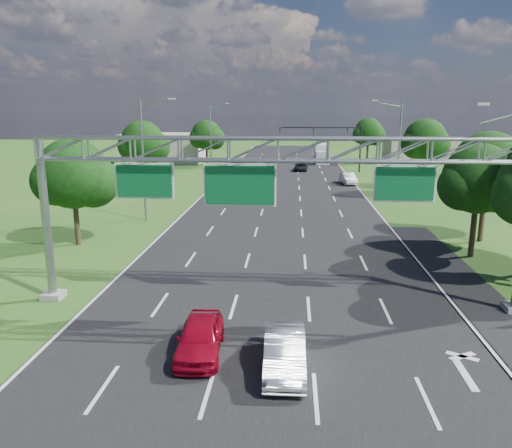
# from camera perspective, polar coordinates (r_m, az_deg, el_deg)

# --- Properties ---
(ground) EXTENTS (220.00, 220.00, 0.00)m
(ground) POSITION_cam_1_polar(r_m,az_deg,el_deg) (41.89, 2.81, 0.18)
(ground) COLOR #225319
(ground) RESTS_ON ground
(road) EXTENTS (18.00, 180.00, 0.02)m
(road) POSITION_cam_1_polar(r_m,az_deg,el_deg) (41.89, 2.81, 0.18)
(road) COLOR black
(road) RESTS_ON ground
(road_flare) EXTENTS (3.00, 30.00, 0.02)m
(road_flare) POSITION_cam_1_polar(r_m,az_deg,el_deg) (28.10, 23.41, -7.42)
(road_flare) COLOR black
(road_flare) RESTS_ON ground
(sign_gantry) EXTENTS (23.50, 1.00, 9.56)m
(sign_gantry) POSITION_cam_1_polar(r_m,az_deg,el_deg) (22.96, 2.72, 7.00)
(sign_gantry) COLOR gray
(sign_gantry) RESTS_ON ground
(traffic_signal) EXTENTS (12.21, 0.24, 7.00)m
(traffic_signal) POSITION_cam_1_polar(r_m,az_deg,el_deg) (76.23, 9.22, 9.75)
(traffic_signal) COLOR black
(traffic_signal) RESTS_ON ground
(streetlight_l_near) EXTENTS (2.97, 0.22, 10.16)m
(streetlight_l_near) POSITION_cam_1_polar(r_m,az_deg,el_deg) (42.78, -12.56, 7.73)
(streetlight_l_near) COLOR gray
(streetlight_l_near) RESTS_ON ground
(streetlight_l_far) EXTENTS (2.97, 0.22, 10.16)m
(streetlight_l_far) POSITION_cam_1_polar(r_m,az_deg,el_deg) (76.90, -5.07, 10.20)
(streetlight_l_far) COLOR gray
(streetlight_l_far) RESTS_ON ground
(streetlight_r_mid) EXTENTS (2.97, 0.22, 10.16)m
(streetlight_r_mid) POSITION_cam_1_polar(r_m,az_deg,el_deg) (52.02, 15.84, 8.44)
(streetlight_r_mid) COLOR gray
(streetlight_r_mid) RESTS_ON ground
(tree_verge_la) EXTENTS (5.76, 4.80, 7.40)m
(tree_verge_la) POSITION_cam_1_polar(r_m,az_deg,el_deg) (36.34, -20.05, 5.06)
(tree_verge_la) COLOR #2D2116
(tree_verge_la) RESTS_ON ground
(tree_verge_lb) EXTENTS (5.76, 4.80, 8.06)m
(tree_verge_lb) POSITION_cam_1_polar(r_m,az_deg,el_deg) (58.48, -12.74, 8.90)
(tree_verge_lb) COLOR #2D2116
(tree_verge_lb) RESTS_ON ground
(tree_verge_lc) EXTENTS (5.76, 4.80, 7.62)m
(tree_verge_lc) POSITION_cam_1_polar(r_m,az_deg,el_deg) (82.16, -5.63, 9.94)
(tree_verge_lc) COLOR #2D2116
(tree_verge_lc) RESTS_ON ground
(tree_verge_rd) EXTENTS (5.76, 4.80, 8.28)m
(tree_verge_rd) POSITION_cam_1_polar(r_m,az_deg,el_deg) (60.91, 18.80, 8.89)
(tree_verge_rd) COLOR #2D2116
(tree_verge_rd) RESTS_ON ground
(tree_verge_re) EXTENTS (5.76, 4.80, 7.84)m
(tree_verge_re) POSITION_cam_1_polar(r_m,az_deg,el_deg) (89.94, 12.77, 10.09)
(tree_verge_re) COLOR #2D2116
(tree_verge_re) RESTS_ON ground
(building_left) EXTENTS (14.00, 10.00, 5.00)m
(building_left) POSITION_cam_1_polar(r_m,az_deg,el_deg) (91.99, -10.40, 8.57)
(building_left) COLOR #AA9D8F
(building_left) RESTS_ON ground
(building_right) EXTENTS (12.00, 9.00, 4.00)m
(building_right) POSITION_cam_1_polar(r_m,az_deg,el_deg) (95.94, 18.25, 8.01)
(building_right) COLOR #AA9D8F
(building_right) RESTS_ON ground
(red_coupe) EXTENTS (1.92, 4.26, 1.42)m
(red_coupe) POSITION_cam_1_polar(r_m,az_deg,el_deg) (19.84, -6.42, -12.71)
(red_coupe) COLOR #A3071E
(red_coupe) RESTS_ON ground
(silver_sedan) EXTENTS (1.54, 4.24, 1.39)m
(silver_sedan) POSITION_cam_1_polar(r_m,az_deg,el_deg) (18.68, 3.28, -14.42)
(silver_sedan) COLOR silver
(silver_sedan) RESTS_ON ground
(car_queue_a) EXTENTS (2.03, 4.40, 1.25)m
(car_queue_a) POSITION_cam_1_polar(r_m,az_deg,el_deg) (75.73, 0.43, 6.44)
(car_queue_a) COLOR silver
(car_queue_a) RESTS_ON ground
(car_queue_b) EXTENTS (2.22, 4.30, 1.16)m
(car_queue_b) POSITION_cam_1_polar(r_m,az_deg,el_deg) (77.24, 5.14, 6.49)
(car_queue_b) COLOR black
(car_queue_b) RESTS_ON ground
(car_queue_c) EXTENTS (2.32, 4.68, 1.54)m
(car_queue_c) POSITION_cam_1_polar(r_m,az_deg,el_deg) (78.37, -2.42, 6.76)
(car_queue_c) COLOR black
(car_queue_c) RESTS_ON ground
(car_queue_d) EXTENTS (2.04, 4.44, 1.41)m
(car_queue_d) POSITION_cam_1_polar(r_m,az_deg,el_deg) (64.37, 10.48, 5.13)
(car_queue_d) COLOR silver
(car_queue_d) RESTS_ON ground
(box_truck) EXTENTS (2.56, 8.34, 3.16)m
(box_truck) POSITION_cam_1_polar(r_m,az_deg,el_deg) (89.89, 7.53, 7.94)
(box_truck) COLOR silver
(box_truck) RESTS_ON ground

